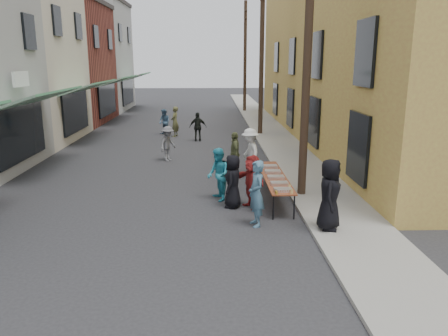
{
  "coord_description": "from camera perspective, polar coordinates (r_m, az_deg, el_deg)",
  "views": [
    {
      "loc": [
        1.37,
        -10.44,
        4.29
      ],
      "look_at": [
        1.75,
        1.63,
        1.3
      ],
      "focal_mm": 35.0,
      "sensor_mm": 36.0,
      "label": 1
    }
  ],
  "objects": [
    {
      "name": "passerby_right",
      "position": [
        25.3,
        -6.43,
        6.04
      ],
      "size": [
        0.56,
        0.72,
        1.73
      ],
      "primitive_type": "imported",
      "rotation": [
        0.0,
        0.0,
        4.45
      ],
      "color": "brown",
      "rests_on": "ground"
    },
    {
      "name": "guest_front_d",
      "position": [
        16.47,
        3.42,
        2.05
      ],
      "size": [
        0.94,
        1.31,
        1.82
      ],
      "primitive_type": "imported",
      "rotation": [
        0.0,
        0.0,
        -1.33
      ],
      "color": "white",
      "rests_on": "ground"
    },
    {
      "name": "catering_tray_foil_b",
      "position": [
        12.86,
        7.23,
        -1.99
      ],
      "size": [
        0.5,
        0.33,
        0.08
      ],
      "primitive_type": "cube",
      "color": "#B2B2B7",
      "rests_on": "serving_table"
    },
    {
      "name": "serving_table",
      "position": [
        13.84,
        6.59,
        -1.17
      ],
      "size": [
        0.7,
        4.0,
        0.75
      ],
      "color": "brown",
      "rests_on": "ground"
    },
    {
      "name": "catering_tray_foil_d",
      "position": [
        14.2,
        6.37,
        -0.45
      ],
      "size": [
        0.5,
        0.33,
        0.08
      ],
      "primitive_type": "cube",
      "color": "#B2B2B7",
      "rests_on": "serving_table"
    },
    {
      "name": "ground",
      "position": [
        11.37,
        -8.68,
        -8.43
      ],
      "size": [
        120.0,
        120.0,
        0.0
      ],
      "primitive_type": "plane",
      "color": "#28282B",
      "rests_on": "ground"
    },
    {
      "name": "catering_tray_sausage",
      "position": [
        12.25,
        7.7,
        -2.82
      ],
      "size": [
        0.5,
        0.33,
        0.08
      ],
      "primitive_type": "cube",
      "color": "maroon",
      "rests_on": "serving_table"
    },
    {
      "name": "guest_queue_back",
      "position": [
        12.93,
        3.66,
        -1.76
      ],
      "size": [
        1.11,
        1.54,
        1.61
      ],
      "primitive_type": "imported",
      "rotation": [
        0.0,
        0.0,
        -1.09
      ],
      "color": "maroon",
      "rests_on": "ground"
    },
    {
      "name": "catering_tray_buns",
      "position": [
        13.53,
        6.78,
        -1.18
      ],
      "size": [
        0.5,
        0.33,
        0.08
      ],
      "primitive_type": "cube",
      "color": "tan",
      "rests_on": "serving_table"
    },
    {
      "name": "condiment_jar_b",
      "position": [
        12.02,
        6.82,
        -3.11
      ],
      "size": [
        0.07,
        0.07,
        0.08
      ],
      "primitive_type": "cylinder",
      "color": "#A57F26",
      "rests_on": "serving_table"
    },
    {
      "name": "passerby_mid",
      "position": [
        23.74,
        -3.42,
        5.38
      ],
      "size": [
        0.93,
        0.41,
        1.57
      ],
      "primitive_type": "imported",
      "rotation": [
        0.0,
        0.0,
        3.17
      ],
      "color": "black",
      "rests_on": "ground"
    },
    {
      "name": "sidewalk",
      "position": [
        26.04,
        6.27,
        4.45
      ],
      "size": [
        2.2,
        60.0,
        0.1
      ],
      "primitive_type": "cube",
      "color": "gray",
      "rests_on": "ground"
    },
    {
      "name": "guest_front_e",
      "position": [
        16.76,
        1.41,
        1.96
      ],
      "size": [
        0.46,
        0.99,
        1.64
      ],
      "primitive_type": "imported",
      "rotation": [
        0.0,
        0.0,
        -1.51
      ],
      "color": "#626A3D",
      "rests_on": "ground"
    },
    {
      "name": "building_ochre",
      "position": [
        26.31,
        20.61,
        14.6
      ],
      "size": [
        10.0,
        28.0,
        10.0
      ],
      "primitive_type": "cube",
      "color": "#B58240",
      "rests_on": "ground"
    },
    {
      "name": "storefront_row",
      "position": [
        27.83,
        -26.55,
        12.14
      ],
      "size": [
        8.0,
        37.0,
        9.0
      ],
      "color": "maroon",
      "rests_on": "ground"
    },
    {
      "name": "guest_front_a",
      "position": [
        12.94,
        1.16,
        -1.75
      ],
      "size": [
        0.69,
        0.89,
        1.6
      ],
      "primitive_type": "imported",
      "rotation": [
        0.0,
        0.0,
        -1.83
      ],
      "color": "black",
      "rests_on": "ground"
    },
    {
      "name": "cup_stack",
      "position": [
        12.04,
        8.83,
        -3.06
      ],
      "size": [
        0.08,
        0.08,
        0.12
      ],
      "primitive_type": "cylinder",
      "color": "tan",
      "rests_on": "serving_table"
    },
    {
      "name": "utility_pole_near",
      "position": [
        13.75,
        10.86,
        14.54
      ],
      "size": [
        0.26,
        0.26,
        9.0
      ],
      "primitive_type": "cylinder",
      "color": "#2D2116",
      "rests_on": "ground"
    },
    {
      "name": "catering_tray_buns_end",
      "position": [
        14.87,
        5.99,
        0.22
      ],
      "size": [
        0.5,
        0.33,
        0.08
      ],
      "primitive_type": "cube",
      "color": "tan",
      "rests_on": "serving_table"
    },
    {
      "name": "condiment_jar_c",
      "position": [
        12.12,
        6.75,
        -2.98
      ],
      "size": [
        0.07,
        0.07,
        0.08
      ],
      "primitive_type": "cylinder",
      "color": "#A57F26",
      "rests_on": "serving_table"
    },
    {
      "name": "guest_front_b",
      "position": [
        11.5,
        4.24,
        -3.35
      ],
      "size": [
        0.56,
        0.73,
        1.77
      ],
      "primitive_type": "imported",
      "rotation": [
        0.0,
        0.0,
        -1.34
      ],
      "color": "#456E86",
      "rests_on": "ground"
    },
    {
      "name": "guest_front_c",
      "position": [
        13.56,
        -0.76,
        -0.87
      ],
      "size": [
        0.83,
        0.95,
        1.66
      ],
      "primitive_type": "imported",
      "rotation": [
        0.0,
        0.0,
        -1.29
      ],
      "color": "teal",
      "rests_on": "ground"
    },
    {
      "name": "passerby_left",
      "position": [
        19.16,
        -7.35,
        3.18
      ],
      "size": [
        0.98,
        1.14,
        1.52
      ],
      "primitive_type": "imported",
      "rotation": [
        0.0,
        0.0,
        1.04
      ],
      "color": "slate",
      "rests_on": "ground"
    },
    {
      "name": "condiment_jar_a",
      "position": [
        11.93,
        6.89,
        -3.25
      ],
      "size": [
        0.07,
        0.07,
        0.08
      ],
      "primitive_type": "cylinder",
      "color": "#A57F26",
      "rests_on": "serving_table"
    },
    {
      "name": "utility_pole_mid",
      "position": [
        25.61,
        4.93,
        14.32
      ],
      "size": [
        0.26,
        0.26,
        9.0
      ],
      "primitive_type": "cylinder",
      "color": "#2D2116",
      "rests_on": "ground"
    },
    {
      "name": "passerby_far",
      "position": [
        26.05,
        -7.78,
        5.98
      ],
      "size": [
        0.93,
        0.92,
        1.51
      ],
      "primitive_type": "imported",
      "rotation": [
        0.0,
        0.0,
        5.54
      ],
      "color": "#41617E",
      "rests_on": "ground"
    },
    {
      "name": "utility_pole_far",
      "position": [
        37.55,
        2.77,
        14.21
      ],
      "size": [
        0.26,
        0.26,
        9.0
      ],
      "primitive_type": "cylinder",
      "color": "#2D2116",
      "rests_on": "ground"
    },
    {
      "name": "server",
      "position": [
        11.28,
        13.63,
        -3.38
      ],
      "size": [
        0.84,
        1.03,
        1.82
      ],
      "primitive_type": "imported",
      "rotation": [
        0.0,
        0.0,
        1.24
      ],
      "color": "black",
      "rests_on": "sidewalk"
    }
  ]
}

